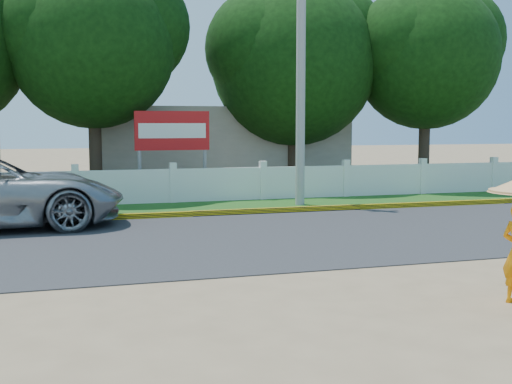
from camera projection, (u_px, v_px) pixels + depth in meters
ground at (293, 289)px, 9.82m from camera, size 120.00×120.00×0.00m
road at (223, 239)px, 14.10m from camera, size 60.00×7.00×0.02m
grass_verge at (181, 208)px, 19.10m from camera, size 60.00×3.50×0.03m
curb at (192, 214)px, 17.48m from camera, size 40.00×0.18×0.16m
fence at (173, 186)px, 20.43m from camera, size 40.00×0.10×1.10m
building_near at (216, 145)px, 27.65m from camera, size 10.00×6.00×3.20m
utility_pole at (301, 71)px, 19.49m from camera, size 0.28×0.28×8.25m
billboard at (172, 135)px, 21.35m from camera, size 2.50×0.13×2.95m
tree_row at (148, 54)px, 22.83m from camera, size 30.19×7.44×8.42m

